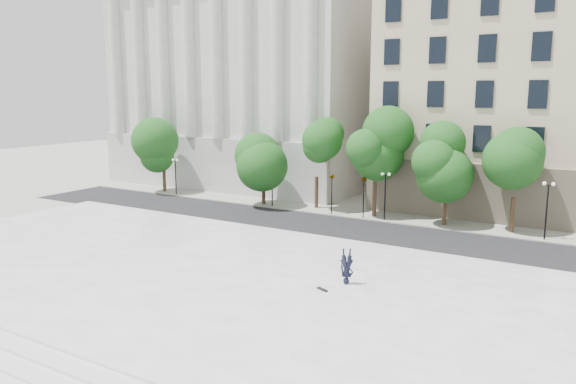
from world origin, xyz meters
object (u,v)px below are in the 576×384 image
object	(u,v)px
traffic_light_west	(332,174)
skateboard	(322,289)
person_lying	(347,279)
traffic_light_east	(364,176)

from	to	relation	value
traffic_light_west	skateboard	distance (m)	20.76
traffic_light_west	skateboard	bearing A→B (deg)	-64.74
traffic_light_west	person_lying	size ratio (longest dim) A/B	2.14
person_lying	traffic_light_west	bearing A→B (deg)	96.63
traffic_light_west	traffic_light_east	size ratio (longest dim) A/B	1.00
skateboard	traffic_light_east	bearing A→B (deg)	129.92
traffic_light_east	skateboard	xyz separation A→B (m)	(5.69, -18.54, -3.28)
skateboard	person_lying	bearing A→B (deg)	89.07
traffic_light_west	skateboard	size ratio (longest dim) A/B	5.70
person_lying	traffic_light_east	bearing A→B (deg)	88.15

